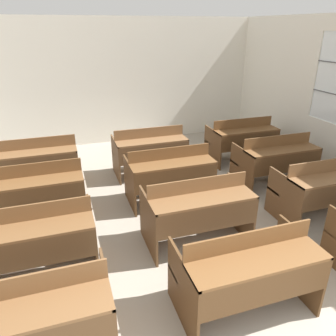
% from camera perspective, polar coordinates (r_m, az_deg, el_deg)
% --- Properties ---
extents(wall_back, '(6.51, 0.06, 2.84)m').
position_cam_1_polar(wall_back, '(7.99, -8.05, 14.58)').
color(wall_back, white).
rests_on(wall_back, ground_plane).
extents(bench_front_left, '(1.31, 0.77, 0.91)m').
position_cam_1_polar(bench_front_left, '(3.07, -23.20, -23.17)').
color(bench_front_left, brown).
rests_on(bench_front_left, ground_plane).
extents(bench_front_center, '(1.31, 0.77, 0.91)m').
position_cam_1_polar(bench_front_center, '(3.36, 13.59, -16.85)').
color(bench_front_center, '#52351C').
rests_on(bench_front_center, ground_plane).
extents(bench_second_left, '(1.31, 0.77, 0.91)m').
position_cam_1_polar(bench_second_left, '(3.94, -22.46, -11.47)').
color(bench_second_left, brown).
rests_on(bench_second_left, ground_plane).
extents(bench_second_center, '(1.31, 0.77, 0.91)m').
position_cam_1_polar(bench_second_center, '(4.21, 5.19, -7.16)').
color(bench_second_center, brown).
rests_on(bench_second_center, ground_plane).
extents(bench_second_right, '(1.31, 0.77, 0.91)m').
position_cam_1_polar(bench_second_right, '(5.25, 25.53, -3.03)').
color(bench_second_right, brown).
rests_on(bench_second_right, ground_plane).
extents(bench_third_left, '(1.31, 0.77, 0.91)m').
position_cam_1_polar(bench_third_left, '(4.97, -22.03, -3.87)').
color(bench_third_left, '#53361E').
rests_on(bench_third_left, ground_plane).
extents(bench_third_center, '(1.31, 0.77, 0.91)m').
position_cam_1_polar(bench_third_center, '(5.18, 0.32, -0.92)').
color(bench_third_center, '#52361D').
rests_on(bench_third_center, ground_plane).
extents(bench_third_right, '(1.31, 0.77, 0.91)m').
position_cam_1_polar(bench_third_right, '(6.04, 18.26, 1.50)').
color(bench_third_right, brown).
rests_on(bench_third_right, ground_plane).
extents(bench_back_left, '(1.31, 0.77, 0.91)m').
position_cam_1_polar(bench_back_left, '(6.05, -21.69, 1.01)').
color(bench_back_left, brown).
rests_on(bench_back_left, ground_plane).
extents(bench_back_center, '(1.31, 0.77, 0.91)m').
position_cam_1_polar(bench_back_center, '(6.18, -3.18, 3.18)').
color(bench_back_center, brown).
rests_on(bench_back_center, ground_plane).
extents(bench_back_right, '(1.31, 0.77, 0.91)m').
position_cam_1_polar(bench_back_right, '(6.96, 12.77, 4.98)').
color(bench_back_right, '#53361D').
rests_on(bench_back_right, ground_plane).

